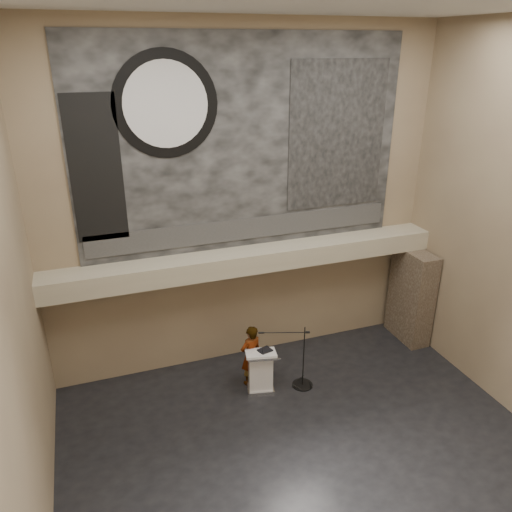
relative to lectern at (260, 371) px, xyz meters
name	(u,v)px	position (x,y,z in m)	size (l,w,h in m)	color
floor	(307,452)	(0.21, -2.28, -0.55)	(10.00, 10.00, 0.00)	black
wall_back	(245,205)	(0.21, 1.72, 3.70)	(10.00, 0.02, 8.50)	#7A654D
wall_front	(481,412)	(0.21, -6.28, 3.70)	(10.00, 0.02, 8.50)	#7A654D
wall_left	(7,315)	(-4.79, -2.28, 3.70)	(0.02, 8.00, 8.50)	#7A654D
soffit	(251,259)	(0.21, 1.32, 2.40)	(10.00, 0.80, 0.50)	#9D937A
sprinkler_left	(189,280)	(-1.39, 1.27, 2.12)	(0.04, 0.04, 0.06)	#B2893D
sprinkler_right	(320,260)	(2.11, 1.27, 2.12)	(0.04, 0.04, 0.06)	#B2893D
banner	(245,146)	(0.21, 1.69, 5.15)	(8.00, 0.05, 5.00)	black
banner_text_strip	(246,229)	(0.21, 1.65, 3.10)	(7.76, 0.02, 0.55)	#2E2E2E
banner_clock_rim	(166,105)	(-1.59, 1.65, 6.15)	(2.30, 2.30, 0.02)	black
banner_clock_face	(166,105)	(-1.59, 1.63, 6.15)	(1.84, 1.84, 0.02)	silver
banner_building_print	(337,136)	(2.61, 1.65, 5.25)	(2.60, 0.02, 3.60)	black
banner_brick_print	(96,170)	(-3.19, 1.65, 4.85)	(1.10, 0.02, 3.20)	black
stone_pier	(411,295)	(4.86, 0.87, 0.80)	(0.60, 1.40, 2.70)	#3D3126
lectern	(260,371)	(0.00, 0.00, 0.00)	(0.82, 0.66, 1.14)	silver
binder	(265,350)	(0.11, 0.00, 0.56)	(0.31, 0.25, 0.04)	black
papers	(258,354)	(-0.09, -0.06, 0.55)	(0.19, 0.26, 0.01)	silver
speaker_person	(251,355)	(-0.13, 0.33, 0.26)	(0.59, 0.39, 1.63)	white
mic_stand	(301,377)	(1.02, -0.19, -0.31)	(1.31, 0.62, 1.69)	black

